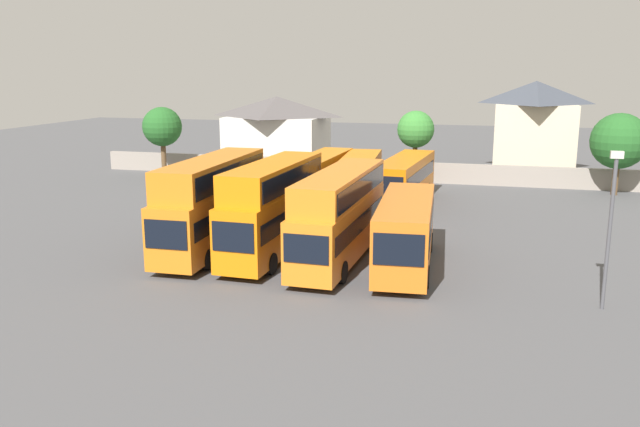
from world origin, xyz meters
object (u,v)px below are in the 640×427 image
house_terrace_left (277,130)px  lamp_post_lot_edge (610,221)px  bus_1 (212,200)px  bus_3 (340,211)px  tree_behind_wall (162,127)px  bus_2 (273,204)px  bus_6 (359,176)px  tree_right_of_lot (416,130)px  bus_5 (320,175)px  tree_left_of_lot (619,141)px  bus_4 (406,229)px  bus_7 (405,178)px  house_terrace_centre (534,127)px

house_terrace_left → lamp_post_lot_edge: bearing=-54.1°
bus_1 → bus_3: bearing=87.4°
bus_3 → lamp_post_lot_edge: 13.22m
bus_1 → tree_behind_wall: (-15.03, 22.57, 1.76)m
bus_2 → tree_behind_wall: 29.35m
bus_6 → tree_right_of_lot: bearing=162.9°
bus_1 → house_terrace_left: size_ratio=1.09×
bus_5 → bus_6: 2.98m
bus_3 → tree_behind_wall: tree_behind_wall is taller
tree_left_of_lot → bus_5: bearing=-159.8°
bus_4 → bus_5: 18.04m
bus_1 → bus_3: size_ratio=0.98×
bus_1 → house_terrace_left: bearing=-168.8°
bus_1 → tree_left_of_lot: 34.13m
bus_7 → bus_1: bearing=-24.6°
bus_5 → bus_3: bearing=20.5°
tree_right_of_lot → bus_7: bearing=-86.6°
tree_left_of_lot → house_terrace_left: bearing=163.1°
bus_2 → house_terrace_centre: house_terrace_centre is taller
house_terrace_centre → house_terrace_left: bearing=-179.9°
bus_5 → house_terrace_centre: (16.42, 18.06, 2.51)m
tree_right_of_lot → lamp_post_lot_edge: lamp_post_lot_edge is taller
bus_3 → lamp_post_lot_edge: bearing=73.6°
house_terrace_centre → tree_left_of_lot: size_ratio=1.34×
bus_3 → lamp_post_lot_edge: lamp_post_lot_edge is taller
bus_3 → bus_6: size_ratio=1.10×
bus_4 → bus_1: bearing=-96.7°
house_terrace_left → tree_left_of_lot: size_ratio=1.56×
bus_1 → bus_2: size_ratio=1.06×
bus_6 → bus_1: bearing=-22.8°
bus_5 → tree_right_of_lot: size_ratio=1.71×
bus_2 → bus_7: 16.44m
bus_2 → bus_4: bearing=88.1°
bus_2 → bus_5: size_ratio=1.00×
tree_left_of_lot → bus_6: bearing=-157.8°
bus_2 → lamp_post_lot_edge: bearing=77.2°
house_terrace_centre → bus_6: bearing=-127.2°
bus_7 → tree_behind_wall: bearing=-101.9°
bus_5 → tree_behind_wall: tree_behind_wall is taller
tree_behind_wall → bus_4: bearing=-41.7°
bus_6 → bus_4: bearing=15.0°
bus_2 → tree_right_of_lot: (4.31, 28.10, 1.61)m
bus_4 → house_terrace_centre: house_terrace_centre is taller
house_terrace_left → house_terrace_centre: house_terrace_centre is taller
bus_6 → tree_behind_wall: 21.52m
house_terrace_centre → tree_left_of_lot: 11.49m
bus_2 → bus_5: bearing=-172.8°
tree_left_of_lot → bus_1: bearing=-136.3°
house_terrace_left → lamp_post_lot_edge: size_ratio=1.52×
bus_3 → tree_left_of_lot: 29.42m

